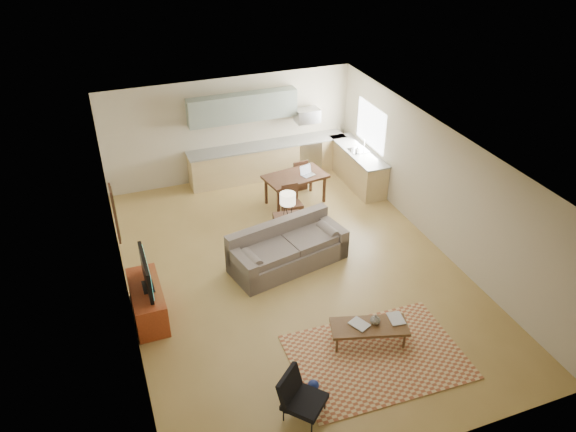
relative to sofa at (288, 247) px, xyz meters
name	(u,v)px	position (x,y,z in m)	size (l,w,h in m)	color
room	(293,215)	(0.02, -0.25, 0.91)	(9.00, 9.00, 9.00)	olive
kitchen_counter_back	(268,160)	(0.92, 3.93, 0.02)	(4.26, 0.64, 0.92)	tan
kitchen_counter_right	(357,167)	(2.95, 2.75, 0.02)	(0.64, 2.26, 0.92)	tan
kitchen_range	(307,154)	(2.02, 3.93, 0.01)	(0.62, 0.62, 0.90)	#A5A8AD
kitchen_microwave	(307,115)	(2.02, 3.95, 1.11)	(0.62, 0.40, 0.35)	#A5A8AD
upper_cabinets	(243,107)	(0.32, 4.08, 1.51)	(2.80, 0.34, 0.70)	gray
window_right	(371,126)	(3.25, 2.75, 1.11)	(0.02, 1.40, 1.05)	white
wall_art_left	(115,214)	(-3.19, 0.65, 1.11)	(0.06, 0.42, 1.10)	olive
triptych	(226,115)	(-0.08, 4.22, 1.31)	(1.70, 0.04, 0.50)	#FCEDC0
rug	(377,357)	(0.48, -2.97, -0.42)	(2.86, 1.98, 0.02)	#9C4F30
sofa	(288,247)	(0.00, 0.00, 0.00)	(2.51, 1.09, 0.87)	#6A5E56
coffee_table	(369,334)	(0.50, -2.61, -0.24)	(1.32, 0.52, 0.40)	#4D3118
book_a	(355,328)	(0.23, -2.59, -0.03)	(0.35, 0.39, 0.03)	maroon
book_b	(389,320)	(0.88, -2.61, -0.03)	(0.29, 0.37, 0.03)	navy
vase	(375,319)	(0.61, -2.59, 0.05)	(0.19, 0.19, 0.18)	black
armchair	(305,398)	(-1.11, -3.64, -0.07)	(0.65, 0.65, 0.74)	black
tv_credenza	(148,302)	(-2.94, -0.58, -0.11)	(0.54, 1.41, 0.65)	maroon
tv	(146,273)	(-2.89, -0.58, 0.54)	(0.11, 1.08, 0.65)	black
console_table	(288,229)	(0.28, 0.77, -0.09)	(0.60, 0.40, 0.70)	#3A2216
table_lamp	(288,204)	(0.28, 0.77, 0.54)	(0.34, 0.34, 0.56)	beige
dining_table	(295,189)	(1.06, 2.34, -0.06)	(1.47, 0.84, 0.75)	#3A2216
dining_chair_near	(293,203)	(0.72, 1.64, -0.01)	(0.40, 0.42, 0.85)	#3A2216
dining_chair_far	(298,173)	(1.40, 3.04, -0.02)	(0.39, 0.41, 0.83)	#3A2216
laptop	(308,171)	(1.36, 2.24, 0.43)	(0.31, 0.24, 0.24)	#A5A8AD
soap_bottle	(358,150)	(2.85, 2.62, 0.58)	(0.10, 0.10, 0.19)	#FCEDC0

